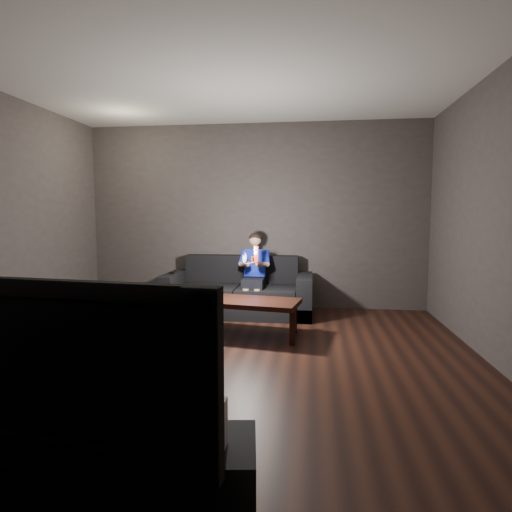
# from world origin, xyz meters

# --- Properties ---
(floor) EXTENTS (5.00, 5.00, 0.00)m
(floor) POSITION_xyz_m (0.00, 0.00, 0.00)
(floor) COLOR black
(floor) RESTS_ON ground
(back_wall) EXTENTS (5.00, 0.04, 2.70)m
(back_wall) POSITION_xyz_m (0.00, 2.50, 1.35)
(back_wall) COLOR #3F3736
(back_wall) RESTS_ON ground
(front_wall) EXTENTS (5.00, 0.04, 2.70)m
(front_wall) POSITION_xyz_m (0.00, -2.50, 1.35)
(front_wall) COLOR #3F3736
(front_wall) RESTS_ON ground
(ceiling) EXTENTS (5.00, 5.00, 0.02)m
(ceiling) POSITION_xyz_m (0.00, 0.00, 2.70)
(ceiling) COLOR beige
(ceiling) RESTS_ON back_wall
(sofa) EXTENTS (2.04, 0.88, 0.79)m
(sofa) POSITION_xyz_m (-0.15, 1.97, 0.26)
(sofa) COLOR black
(sofa) RESTS_ON floor
(child) EXTENTS (0.42, 0.52, 1.03)m
(child) POSITION_xyz_m (0.08, 1.92, 0.67)
(child) COLOR black
(child) RESTS_ON sofa
(wii_remote_red) EXTENTS (0.05, 0.08, 0.21)m
(wii_remote_red) POSITION_xyz_m (0.16, 1.52, 0.88)
(wii_remote_red) COLOR red
(wii_remote_red) RESTS_ON child
(nunchuk_white) EXTENTS (0.06, 0.09, 0.14)m
(nunchuk_white) POSITION_xyz_m (0.01, 1.52, 0.83)
(nunchuk_white) COLOR white
(nunchuk_white) RESTS_ON child
(wii_remote_black) EXTENTS (0.05, 0.16, 0.03)m
(wii_remote_black) POSITION_xyz_m (-1.07, 1.90, 0.57)
(wii_remote_black) COLOR black
(wii_remote_black) RESTS_ON sofa
(coffee_table) EXTENTS (1.23, 0.76, 0.42)m
(coffee_table) POSITION_xyz_m (0.13, 0.88, 0.36)
(coffee_table) COLOR black
(coffee_table) RESTS_ON floor
(media_console) EXTENTS (1.34, 0.55, 0.47)m
(media_console) POSITION_xyz_m (-0.01, -2.27, 0.23)
(media_console) COLOR black
(media_console) RESTS_ON floor
(tv) EXTENTS (1.18, 0.28, 0.67)m
(tv) POSITION_xyz_m (-0.01, -2.27, 0.80)
(tv) COLOR black
(tv) RESTS_ON media_console
(wii_console) EXTENTS (0.05, 0.15, 0.19)m
(wii_console) POSITION_xyz_m (0.51, -2.27, 0.56)
(wii_console) COLOR white
(wii_console) RESTS_ON media_console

